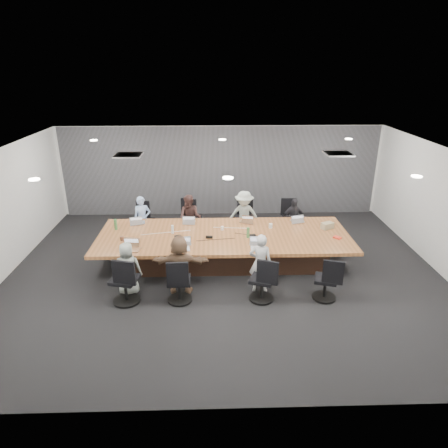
{
  "coord_description": "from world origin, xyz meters",
  "views": [
    {
      "loc": [
        -0.26,
        -8.26,
        4.55
      ],
      "look_at": [
        0.0,
        0.4,
        1.05
      ],
      "focal_mm": 32.0,
      "sensor_mm": 36.0,
      "label": 1
    }
  ],
  "objects_px": {
    "chair_3": "(290,221)",
    "laptop_3": "(297,221)",
    "chair_0": "(145,223)",
    "chair_5": "(179,284)",
    "laptop_0": "(139,223)",
    "laptop_4": "(132,250)",
    "laptop_6": "(258,248)",
    "person_4": "(128,269)",
    "chair_2": "(243,220)",
    "person_1": "(190,218)",
    "person_5": "(180,265)",
    "bottle_clear": "(173,229)",
    "person_6": "(260,263)",
    "chair_6": "(262,283)",
    "conference_table": "(224,247)",
    "chair_4": "(125,283)",
    "person_0": "(142,219)",
    "stapler": "(209,237)",
    "bottle_green_left": "(116,224)",
    "mug_brown": "(122,238)",
    "person_2": "(244,216)",
    "bottle_green_right": "(248,233)",
    "canvas_bag": "(327,226)",
    "chair_7": "(325,282)",
    "chair_1": "(191,221)",
    "person_3": "(293,219)",
    "snack_packet": "(337,237)",
    "laptop_2": "(246,222)",
    "laptop_5": "(182,249)"
  },
  "relations": [
    {
      "from": "chair_3",
      "to": "laptop_3",
      "type": "distance_m",
      "value": 0.97
    },
    {
      "from": "chair_0",
      "to": "laptop_3",
      "type": "distance_m",
      "value": 4.21
    },
    {
      "from": "chair_5",
      "to": "laptop_0",
      "type": "xyz_separation_m",
      "value": [
        -1.21,
        2.5,
        0.35
      ]
    },
    {
      "from": "laptop_4",
      "to": "laptop_6",
      "type": "bearing_deg",
      "value": 8.99
    },
    {
      "from": "person_4",
      "to": "laptop_4",
      "type": "relative_size",
      "value": 3.24
    },
    {
      "from": "chair_2",
      "to": "person_4",
      "type": "bearing_deg",
      "value": 30.44
    },
    {
      "from": "chair_5",
      "to": "person_1",
      "type": "distance_m",
      "value": 3.06
    },
    {
      "from": "chair_0",
      "to": "laptop_0",
      "type": "xyz_separation_m",
      "value": [
        0.0,
        -0.9,
        0.38
      ]
    },
    {
      "from": "person_5",
      "to": "bottle_clear",
      "type": "xyz_separation_m",
      "value": [
        -0.28,
        1.45,
        0.19
      ]
    },
    {
      "from": "chair_2",
      "to": "bottle_clear",
      "type": "relative_size",
      "value": 4.23
    },
    {
      "from": "person_6",
      "to": "chair_6",
      "type": "bearing_deg",
      "value": 103.04
    },
    {
      "from": "conference_table",
      "to": "chair_0",
      "type": "height_order",
      "value": "chair_0"
    },
    {
      "from": "chair_4",
      "to": "person_4",
      "type": "relative_size",
      "value": 0.75
    },
    {
      "from": "chair_5",
      "to": "person_0",
      "type": "bearing_deg",
      "value": 111.0
    },
    {
      "from": "conference_table",
      "to": "stapler",
      "type": "height_order",
      "value": "stapler"
    },
    {
      "from": "person_1",
      "to": "bottle_green_left",
      "type": "bearing_deg",
      "value": -137.17
    },
    {
      "from": "chair_5",
      "to": "mug_brown",
      "type": "height_order",
      "value": "mug_brown"
    },
    {
      "from": "conference_table",
      "to": "person_2",
      "type": "bearing_deg",
      "value": 66.46
    },
    {
      "from": "laptop_0",
      "to": "bottle_green_right",
      "type": "distance_m",
      "value": 2.91
    },
    {
      "from": "chair_0",
      "to": "person_6",
      "type": "distance_m",
      "value": 4.21
    },
    {
      "from": "laptop_4",
      "to": "canvas_bag",
      "type": "distance_m",
      "value": 4.75
    },
    {
      "from": "chair_3",
      "to": "chair_4",
      "type": "height_order",
      "value": "chair_4"
    },
    {
      "from": "chair_6",
      "to": "person_2",
      "type": "bearing_deg",
      "value": 112.51
    },
    {
      "from": "laptop_3",
      "to": "person_4",
      "type": "xyz_separation_m",
      "value": [
        -3.98,
        -2.15,
        -0.17
      ]
    },
    {
      "from": "person_2",
      "to": "bottle_green_left",
      "type": "height_order",
      "value": "person_2"
    },
    {
      "from": "mug_brown",
      "to": "stapler",
      "type": "distance_m",
      "value": 2.02
    },
    {
      "from": "chair_4",
      "to": "laptop_6",
      "type": "xyz_separation_m",
      "value": [
        2.77,
        0.9,
        0.32
      ]
    },
    {
      "from": "chair_7",
      "to": "canvas_bag",
      "type": "height_order",
      "value": "canvas_bag"
    },
    {
      "from": "chair_1",
      "to": "person_3",
      "type": "relative_size",
      "value": 0.71
    },
    {
      "from": "laptop_0",
      "to": "person_4",
      "type": "xyz_separation_m",
      "value": [
        0.12,
        -2.15,
        -0.17
      ]
    },
    {
      "from": "laptop_4",
      "to": "mug_brown",
      "type": "bearing_deg",
      "value": 130.54
    },
    {
      "from": "snack_packet",
      "to": "person_2",
      "type": "bearing_deg",
      "value": 141.28
    },
    {
      "from": "conference_table",
      "to": "person_3",
      "type": "relative_size",
      "value": 5.11
    },
    {
      "from": "laptop_2",
      "to": "snack_packet",
      "type": "relative_size",
      "value": 1.8
    },
    {
      "from": "chair_0",
      "to": "person_6",
      "type": "relative_size",
      "value": 0.57
    },
    {
      "from": "person_2",
      "to": "mug_brown",
      "type": "xyz_separation_m",
      "value": [
        -2.96,
        -1.62,
        0.09
      ]
    },
    {
      "from": "chair_7",
      "to": "snack_packet",
      "type": "distance_m",
      "value": 1.57
    },
    {
      "from": "conference_table",
      "to": "bottle_green_right",
      "type": "height_order",
      "value": "bottle_green_right"
    },
    {
      "from": "chair_2",
      "to": "person_2",
      "type": "distance_m",
      "value": 0.43
    },
    {
      "from": "person_0",
      "to": "laptop_0",
      "type": "xyz_separation_m",
      "value": [
        0.0,
        -0.55,
        0.12
      ]
    },
    {
      "from": "chair_7",
      "to": "person_6",
      "type": "xyz_separation_m",
      "value": [
        -1.31,
        0.35,
        0.28
      ]
    },
    {
      "from": "person_6",
      "to": "bottle_green_left",
      "type": "relative_size",
      "value": 4.91
    },
    {
      "from": "chair_2",
      "to": "laptop_4",
      "type": "xyz_separation_m",
      "value": [
        -2.63,
        -2.5,
        0.31
      ]
    },
    {
      "from": "laptop_6",
      "to": "canvas_bag",
      "type": "relative_size",
      "value": 1.07
    },
    {
      "from": "person_4",
      "to": "person_5",
      "type": "distance_m",
      "value": 1.09
    },
    {
      "from": "chair_6",
      "to": "mug_brown",
      "type": "distance_m",
      "value": 3.43
    },
    {
      "from": "bottle_clear",
      "to": "snack_packet",
      "type": "xyz_separation_m",
      "value": [
        3.88,
        -0.41,
        -0.08
      ]
    },
    {
      "from": "chair_5",
      "to": "person_3",
      "type": "height_order",
      "value": "person_3"
    },
    {
      "from": "chair_3",
      "to": "chair_5",
      "type": "height_order",
      "value": "chair_5"
    },
    {
      "from": "laptop_5",
      "to": "snack_packet",
      "type": "relative_size",
      "value": 2.1
    }
  ]
}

